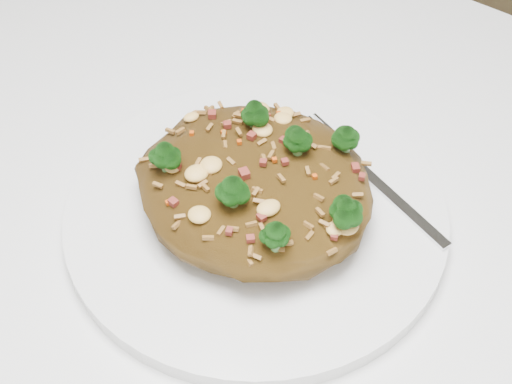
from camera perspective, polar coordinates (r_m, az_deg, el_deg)
dining_table at (r=0.57m, az=2.72°, el=-13.06°), size 1.20×0.80×0.75m
plate at (r=0.53m, az=-0.00°, el=-1.60°), size 0.28×0.28×0.01m
fried_rice at (r=0.50m, az=0.06°, el=1.15°), size 0.17×0.16×0.07m
fork at (r=0.54m, az=9.72°, el=0.67°), size 0.16×0.06×0.00m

